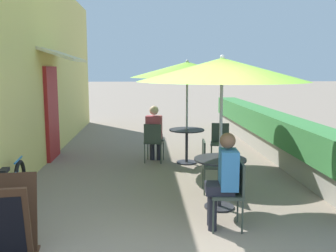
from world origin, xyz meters
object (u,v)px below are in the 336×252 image
Objects in this scene: cafe_chair_near_left at (232,189)px; patio_table_mid at (187,139)px; cafe_chair_near_right at (210,162)px; cafe_chair_mid_right at (220,140)px; patio_umbrella_near at (222,70)px; seated_patron_mid_left at (154,131)px; seated_patron_near_left at (224,176)px; patio_table_near at (220,172)px; coffee_cup_near at (222,154)px; menu_board at (3,221)px; patio_umbrella_mid at (187,70)px; bicycle_leaning at (11,189)px; cafe_chair_mid_left at (154,139)px.

patio_table_mid is at bearing 8.09° from cafe_chair_near_left.
cafe_chair_near_right is 1.99m from cafe_chair_mid_right.
patio_umbrella_near reaches higher than seated_patron_mid_left.
patio_umbrella_near reaches higher than seated_patron_near_left.
coffee_cup_near is at bearing 67.65° from patio_table_near.
patio_table_mid is 0.74m from seated_patron_mid_left.
menu_board is (-2.61, -1.39, -1.59)m from patio_umbrella_near.
cafe_chair_near_left is at bearing -86.56° from patio_umbrella_mid.
cafe_chair_near_right is at bearing 7.57° from bicycle_leaning.
patio_table_mid is 0.88× the size of cafe_chair_mid_right.
patio_umbrella_near is 1.68m from cafe_chair_near_left.
patio_table_near is 0.88× the size of cafe_chair_mid_right.
coffee_cup_near is (0.05, 0.11, 0.25)m from patio_table_near.
patio_umbrella_near is at bearing 21.35° from menu_board.
patio_umbrella_near is 2.78× the size of cafe_chair_near_right.
patio_umbrella_mid is 5.01m from menu_board.
patio_table_near is at bearing -2.81° from seated_patron_near_left.
cafe_chair_mid_left is (-0.96, 2.67, -0.27)m from coffee_cup_near.
patio_table_mid is at bearing 180.00° from patio_umbrella_mid.
cafe_chair_near_left and cafe_chair_near_right have the same top height.
patio_table_mid is at bearing 52.77° from menu_board.
patio_umbrella_mid is (-0.19, 2.71, 1.49)m from patio_table_near.
patio_table_mid is 0.88× the size of cafe_chair_mid_left.
patio_table_near is 3.02m from seated_patron_mid_left.
patio_table_near is at bearing 6.05° from cafe_chair_near_left.
patio_umbrella_near is at bearing -86.02° from patio_table_mid.
seated_patron_mid_left is 4.61m from menu_board.
seated_patron_mid_left is at bearing 1.63° from cafe_chair_mid_right.
menu_board is (-2.42, -4.09, -0.10)m from patio_table_mid.
cafe_chair_near_right is at bearing -56.52° from seated_patron_mid_left.
menu_board is at bearing -152.00° from patio_umbrella_near.
cafe_chair_near_left is at bearing -91.92° from coffee_cup_near.
coffee_cup_near is (0.14, 0.83, 0.10)m from seated_patron_near_left.
cafe_chair_near_right is (-0.02, 0.73, -0.02)m from patio_table_near.
seated_patron_near_left is 1.44× the size of cafe_chair_mid_left.
patio_umbrella_mid reaches higher than cafe_chair_mid_right.
cafe_chair_near_left reaches higher than bicycle_leaning.
coffee_cup_near reaches higher than patio_table_near.
patio_umbrella_near is 3.10m from patio_table_mid.
cafe_chair_mid_right reaches higher than patio_table_near.
cafe_chair_mid_right reaches higher than coffee_cup_near.
patio_umbrella_mid reaches higher than coffee_cup_near.
patio_table_near is at bearing -60.30° from cafe_chair_mid_left.
patio_umbrella_near and patio_umbrella_mid have the same top height.
coffee_cup_near is at bearing 22.80° from menu_board.
patio_umbrella_mid is (-0.17, 1.98, 1.51)m from cafe_chair_near_right.
patio_table_mid is at bearing -170.43° from cafe_chair_near_right.
seated_patron_near_left reaches higher than cafe_chair_near_left.
menu_board is at bearing -46.16° from cafe_chair_near_right.
cafe_chair_near_right is at bearing -85.08° from patio_umbrella_mid.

